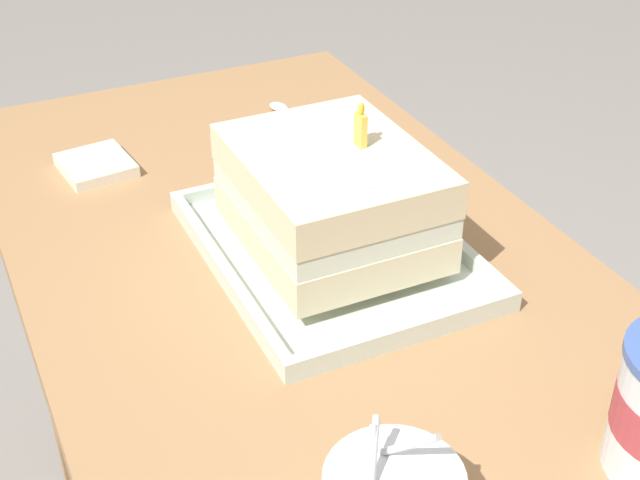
# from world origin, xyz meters

# --- Properties ---
(dining_table) EXTENTS (1.16, 0.60, 0.77)m
(dining_table) POSITION_xyz_m (0.00, 0.00, 0.64)
(dining_table) COLOR #9E754C
(dining_table) RESTS_ON ground_plane
(foil_tray) EXTENTS (0.35, 0.26, 0.02)m
(foil_tray) POSITION_xyz_m (-0.01, 0.03, 0.78)
(foil_tray) COLOR silver
(foil_tray) RESTS_ON dining_table
(birthday_cake) EXTENTS (0.23, 0.19, 0.16)m
(birthday_cake) POSITION_xyz_m (-0.01, 0.03, 0.85)
(birthday_cake) COLOR beige
(birthday_cake) RESTS_ON foil_tray
(serving_spoon_near_tray) EXTENTS (0.13, 0.07, 0.01)m
(serving_spoon_near_tray) POSITION_xyz_m (-0.38, 0.14, 0.78)
(serving_spoon_near_tray) COLOR silver
(serving_spoon_near_tray) RESTS_ON dining_table
(napkin_pile) EXTENTS (0.10, 0.10, 0.02)m
(napkin_pile) POSITION_xyz_m (-0.32, -0.16, 0.78)
(napkin_pile) COLOR silver
(napkin_pile) RESTS_ON dining_table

